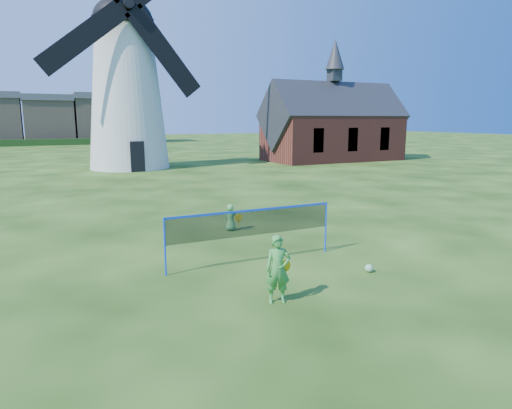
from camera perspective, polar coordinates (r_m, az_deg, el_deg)
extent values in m
plane|color=black|center=(13.44, 0.16, -6.73)|extent=(220.00, 220.00, 0.00)
ellipsoid|color=black|center=(39.93, -16.46, 21.50)|extent=(4.62, 4.62, 3.47)
cylinder|color=black|center=(39.93, -16.46, 21.50)|extent=(4.80, 4.80, 0.19)
cube|color=black|center=(36.19, -14.73, 5.86)|extent=(1.07, 0.13, 2.36)
cube|color=black|center=(36.74, -15.25, 12.42)|extent=(0.75, 0.13, 0.96)
cube|color=black|center=(37.52, -15.67, 17.62)|extent=(0.64, 0.13, 0.86)
cylinder|color=black|center=(37.91, -15.89, 23.13)|extent=(0.75, 1.28, 0.75)
cylinder|color=black|center=(42.71, -17.18, 22.04)|extent=(2.36, 0.13, 2.36)
cylinder|color=black|center=(42.19, -17.06, 22.20)|extent=(0.15, 1.93, 0.15)
cube|color=black|center=(36.69, -20.96, 19.18)|extent=(6.83, 0.11, 5.79)
cube|color=black|center=(37.62, -11.50, 18.31)|extent=(5.79, 0.11, 6.83)
cube|color=brown|center=(45.79, 9.64, 8.25)|extent=(12.99, 6.50, 4.33)
cube|color=#2D3035|center=(45.75, 9.72, 10.96)|extent=(13.64, 6.62, 6.62)
cube|color=#2D3035|center=(45.94, 9.88, 15.76)|extent=(1.08, 1.08, 1.08)
cone|color=#2D3035|center=(46.16, 9.96, 18.17)|extent=(1.84, 1.84, 2.82)
cube|color=black|center=(41.01, 7.88, 8.02)|extent=(1.08, 0.11, 2.17)
cube|color=black|center=(43.23, 12.11, 8.02)|extent=(1.08, 0.11, 2.17)
cube|color=black|center=(45.65, 15.91, 7.98)|extent=(1.08, 0.11, 2.17)
cylinder|color=blue|center=(11.98, -11.43, -5.26)|extent=(0.05, 0.05, 1.55)
cylinder|color=blue|center=(14.01, 8.79, -2.84)|extent=(0.05, 0.05, 1.55)
cube|color=black|center=(12.70, -0.51, -2.38)|extent=(5.00, 0.02, 0.70)
cube|color=blue|center=(12.62, -0.51, -0.74)|extent=(5.00, 0.02, 0.06)
imported|color=green|center=(10.07, 2.78, -8.18)|extent=(0.65, 0.52, 1.54)
cylinder|color=#E1AE0B|center=(10.35, 3.67, -7.76)|extent=(0.28, 0.02, 0.28)
cube|color=#E1AE0B|center=(10.41, 3.66, -8.65)|extent=(0.03, 0.02, 0.20)
imported|color=#4FA553|center=(16.54, -3.22, -1.63)|extent=(0.57, 0.48, 0.99)
cylinder|color=#E1AE0B|center=(16.42, -2.22, -1.67)|extent=(0.28, 0.02, 0.28)
cube|color=#E1AE0B|center=(16.46, -2.21, -2.25)|extent=(0.03, 0.02, 0.20)
sphere|color=green|center=(12.55, 14.08, -7.81)|extent=(0.22, 0.22, 0.22)
cube|color=gray|center=(83.55, -24.65, 9.38)|extent=(7.43, 8.00, 6.93)
cube|color=#4C4C54|center=(83.62, -24.87, 12.09)|extent=(7.73, 8.40, 1.00)
cube|color=gray|center=(84.09, -19.46, 9.88)|extent=(7.05, 8.00, 7.34)
cube|color=#4C4C54|center=(84.18, -19.64, 12.71)|extent=(7.35, 8.40, 1.00)
cube|color=gray|center=(85.19, -14.70, 9.96)|extent=(6.35, 8.00, 6.80)
cube|color=#4C4C54|center=(85.25, -14.83, 12.58)|extent=(6.65, 8.40, 1.00)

